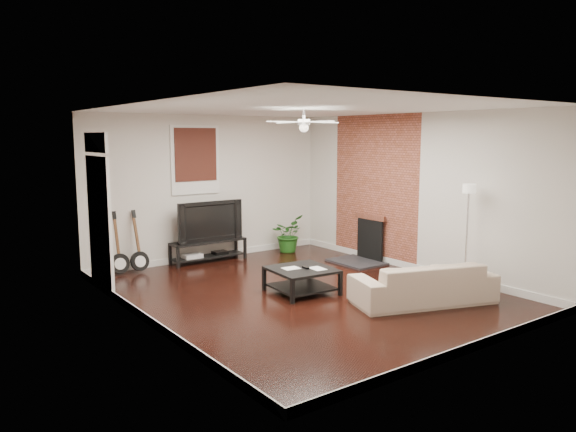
# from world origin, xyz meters

# --- Properties ---
(room) EXTENTS (5.01, 6.01, 2.81)m
(room) POSITION_xyz_m (0.00, 0.00, 1.40)
(room) COLOR black
(room) RESTS_ON ground
(brick_accent) EXTENTS (0.02, 2.20, 2.80)m
(brick_accent) POSITION_xyz_m (2.49, 1.00, 1.40)
(brick_accent) COLOR brown
(brick_accent) RESTS_ON floor
(fireplace) EXTENTS (0.80, 1.10, 0.92)m
(fireplace) POSITION_xyz_m (2.20, 1.00, 0.46)
(fireplace) COLOR black
(fireplace) RESTS_ON floor
(window_back) EXTENTS (1.00, 0.06, 1.30)m
(window_back) POSITION_xyz_m (-0.30, 2.97, 1.95)
(window_back) COLOR #36150E
(window_back) RESTS_ON wall_back
(door_left) EXTENTS (0.08, 1.00, 2.50)m
(door_left) POSITION_xyz_m (-2.46, 1.90, 1.25)
(door_left) COLOR white
(door_left) RESTS_ON wall_left
(tv_stand) EXTENTS (1.48, 0.40, 0.42)m
(tv_stand) POSITION_xyz_m (-0.16, 2.78, 0.21)
(tv_stand) COLOR black
(tv_stand) RESTS_ON floor
(tv) EXTENTS (1.33, 0.17, 0.77)m
(tv) POSITION_xyz_m (-0.16, 2.80, 0.80)
(tv) COLOR black
(tv) RESTS_ON tv_stand
(coffee_table) EXTENTS (0.98, 0.98, 0.38)m
(coffee_table) POSITION_xyz_m (-0.02, 0.02, 0.19)
(coffee_table) COLOR black
(coffee_table) RESTS_ON floor
(sofa) EXTENTS (2.20, 1.42, 0.60)m
(sofa) POSITION_xyz_m (1.08, -1.43, 0.30)
(sofa) COLOR #BCA48D
(sofa) RESTS_ON floor
(floor_lamp) EXTENTS (0.35, 0.35, 1.67)m
(floor_lamp) POSITION_xyz_m (2.20, -1.33, 0.84)
(floor_lamp) COLOR silver
(floor_lamp) RESTS_ON floor
(potted_plant) EXTENTS (0.90, 0.89, 0.76)m
(potted_plant) POSITION_xyz_m (1.59, 2.61, 0.38)
(potted_plant) COLOR #1F5B1A
(potted_plant) RESTS_ON floor
(guitar_left) EXTENTS (0.35, 0.25, 1.12)m
(guitar_left) POSITION_xyz_m (-1.91, 2.75, 0.56)
(guitar_left) COLOR black
(guitar_left) RESTS_ON floor
(guitar_right) EXTENTS (0.38, 0.29, 1.12)m
(guitar_right) POSITION_xyz_m (-1.56, 2.72, 0.56)
(guitar_right) COLOR black
(guitar_right) RESTS_ON floor
(ceiling_fan) EXTENTS (1.24, 1.24, 0.32)m
(ceiling_fan) POSITION_xyz_m (0.00, 0.00, 2.60)
(ceiling_fan) COLOR white
(ceiling_fan) RESTS_ON ceiling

